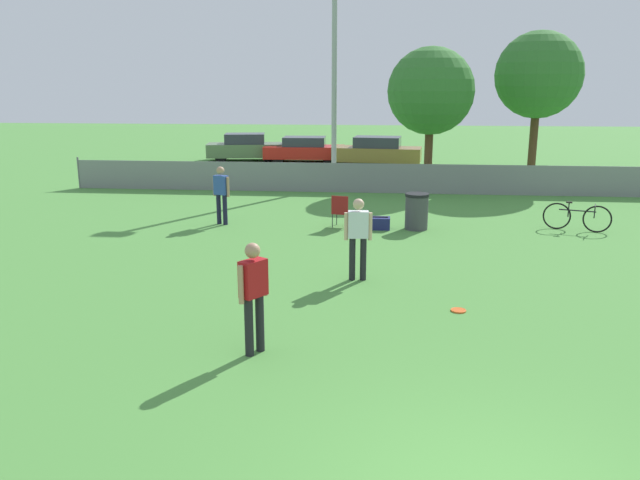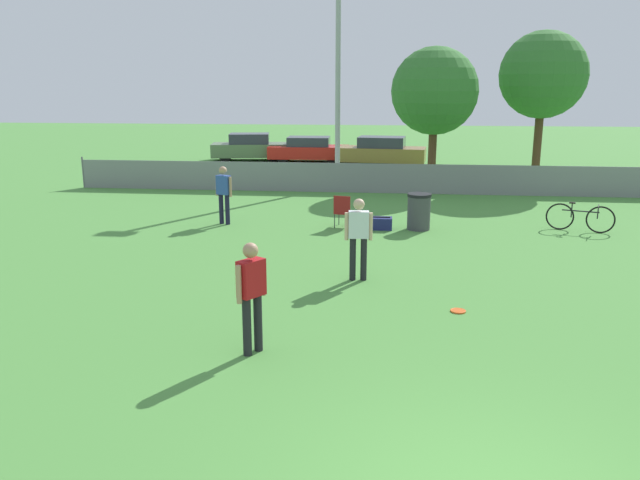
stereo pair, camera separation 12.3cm
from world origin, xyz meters
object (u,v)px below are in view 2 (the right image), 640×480
at_px(player_defender_red, 252,290).
at_px(bicycle_sideline, 580,218).
at_px(spectator_in_blue, 224,191).
at_px(frisbee_disc, 458,311).
at_px(tree_far_right, 543,75).
at_px(trash_bin, 419,211).
at_px(folding_chair_sideline, 343,210).
at_px(tree_near_pole, 435,91).
at_px(player_receiver_white, 359,233).
at_px(gear_bag_sideline, 379,223).
at_px(parked_car_red, 309,149).
at_px(parked_car_tan, 381,151).
at_px(light_pole, 338,54).
at_px(parked_car_olive, 250,147).

bearing_deg(player_defender_red, bicycle_sideline, -4.81).
distance_m(spectator_in_blue, frisbee_disc, 8.97).
distance_m(tree_far_right, trash_bin, 10.70).
height_order(folding_chair_sideline, bicycle_sideline, folding_chair_sideline).
distance_m(tree_near_pole, spectator_in_blue, 10.19).
height_order(tree_far_right, player_receiver_white, tree_far_right).
bearing_deg(trash_bin, player_defender_red, -107.98).
relative_size(tree_near_pole, trash_bin, 5.33).
bearing_deg(trash_bin, gear_bag_sideline, -175.18).
relative_size(folding_chair_sideline, parked_car_red, 0.22).
relative_size(tree_far_right, parked_car_red, 1.42).
height_order(tree_near_pole, gear_bag_sideline, tree_near_pole).
bearing_deg(frisbee_disc, parked_car_red, 103.99).
bearing_deg(gear_bag_sideline, bicycle_sideline, 3.29).
height_order(spectator_in_blue, frisbee_disc, spectator_in_blue).
bearing_deg(player_defender_red, trash_bin, 16.22).
relative_size(player_receiver_white, player_defender_red, 1.00).
distance_m(gear_bag_sideline, parked_car_tan, 14.80).
xyz_separation_m(trash_bin, gear_bag_sideline, (-1.10, -0.09, -0.34)).
xyz_separation_m(spectator_in_blue, frisbee_disc, (5.98, -6.62, -0.96)).
relative_size(player_defender_red, gear_bag_sideline, 2.31).
bearing_deg(bicycle_sideline, frisbee_disc, -101.88).
bearing_deg(tree_near_pole, gear_bag_sideline, -103.94).
height_order(spectator_in_blue, parked_car_tan, spectator_in_blue).
bearing_deg(gear_bag_sideline, parked_car_red, 104.26).
height_order(light_pole, parked_car_tan, light_pole).
distance_m(bicycle_sideline, gear_bag_sideline, 5.50).
bearing_deg(folding_chair_sideline, tree_near_pole, -99.12).
relative_size(tree_far_right, player_defender_red, 3.53).
relative_size(frisbee_disc, trash_bin, 0.27).
bearing_deg(parked_car_olive, gear_bag_sideline, -74.80).
bearing_deg(tree_far_right, trash_bin, -120.01).
height_order(frisbee_disc, parked_car_olive, parked_car_olive).
relative_size(frisbee_disc, parked_car_olive, 0.07).
bearing_deg(tree_near_pole, tree_far_right, 14.66).
distance_m(tree_far_right, bicycle_sideline, 9.32).
distance_m(parked_car_red, parked_car_tan, 3.93).
xyz_separation_m(light_pole, tree_near_pole, (3.69, 0.18, -1.38)).
bearing_deg(light_pole, frisbee_disc, -76.58).
height_order(player_defender_red, trash_bin, player_defender_red).
height_order(tree_near_pole, parked_car_tan, tree_near_pole).
height_order(light_pole, spectator_in_blue, light_pole).
bearing_deg(bicycle_sideline, parked_car_red, 140.07).
bearing_deg(player_receiver_white, parked_car_tan, 84.95).
bearing_deg(gear_bag_sideline, spectator_in_blue, 177.78).
height_order(folding_chair_sideline, trash_bin, trash_bin).
bearing_deg(gear_bag_sideline, light_pole, 103.48).
height_order(tree_far_right, trash_bin, tree_far_right).
bearing_deg(tree_far_right, bicycle_sideline, -94.19).
distance_m(tree_near_pole, tree_far_right, 4.38).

